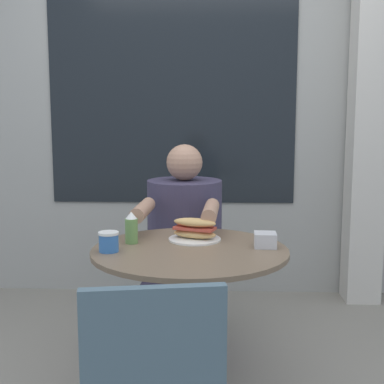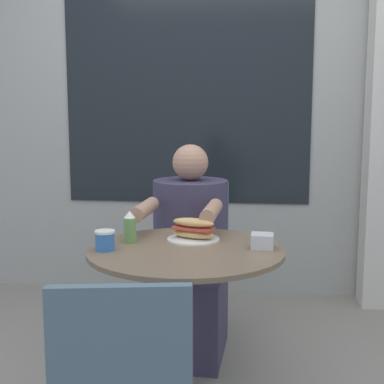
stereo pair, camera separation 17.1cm
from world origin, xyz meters
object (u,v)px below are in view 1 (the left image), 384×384
cafe_table (190,293)px  seated_diner (184,266)px  sandwich_on_plate (195,231)px  condiment_bottle (131,228)px  diner_chair (188,241)px  drink_cup (109,242)px

cafe_table → seated_diner: bearing=95.5°
sandwich_on_plate → condiment_bottle: condiment_bottle is taller
cafe_table → seated_diner: (-0.06, 0.61, -0.07)m
sandwich_on_plate → seated_diner: bearing=99.1°
diner_chair → sandwich_on_plate: size_ratio=3.81×
seated_diner → drink_cup: bearing=71.4°
diner_chair → sandwich_on_plate: bearing=97.6°
cafe_table → drink_cup: bearing=-169.6°
drink_cup → condiment_bottle: 0.16m
seated_diner → diner_chair: bearing=-88.2°
cafe_table → drink_cup: drink_cup is taller
condiment_bottle → diner_chair: bearing=77.1°
seated_diner → cafe_table: bearing=98.4°
diner_chair → cafe_table: bearing=96.0°
seated_diner → condiment_bottle: seated_diner is taller
diner_chair → condiment_bottle: bearing=80.1°
diner_chair → condiment_bottle: (-0.20, -0.88, 0.27)m
cafe_table → sandwich_on_plate: (0.01, 0.15, 0.23)m
sandwich_on_plate → diner_chair: bearing=94.6°
drink_cup → condiment_bottle: (0.07, 0.14, 0.03)m
diner_chair → seated_diner: seated_diner is taller
seated_diner → drink_cup: seated_diner is taller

